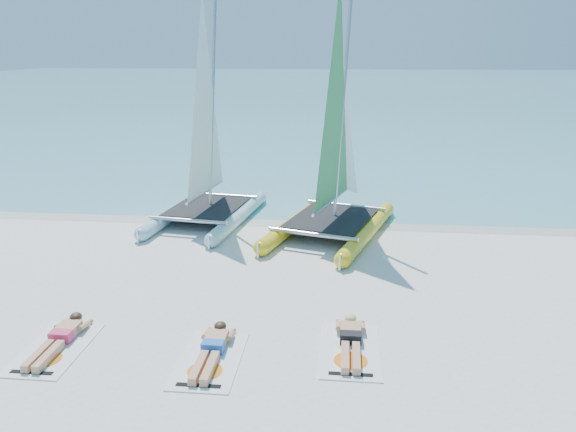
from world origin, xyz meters
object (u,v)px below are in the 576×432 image
Objects in this scene: towel_b at (210,360)px; catamaran_blue at (206,153)px; catamaran_yellow at (339,151)px; towel_a at (55,349)px; sunbather_b at (212,348)px; sunbather_c at (351,339)px; towel_c at (350,350)px; sunbather_a at (60,337)px.

catamaran_blue is at bearing 103.65° from towel_b.
catamaran_yellow reaches higher than towel_a.
sunbather_c is (2.31, 0.54, 0.00)m from sunbather_b.
catamaran_blue is 8.56m from towel_c.
towel_c is (2.31, 0.35, -0.11)m from sunbather_b.
towel_b and towel_c have the same top height.
towel_a is 5.06m from sunbather_c.
sunbather_b is 0.93× the size of towel_c.
catamaran_blue is at bearing 103.98° from sunbather_b.
sunbather_a is 0.93× the size of towel_c.
catamaran_yellow is at bearing 0.93° from catamaran_blue.
catamaran_yellow is 7.83m from towel_b.
sunbather_a is 5.03m from towel_c.
catamaran_yellow is 3.82× the size of towel_c.
catamaran_yellow reaches higher than sunbather_c.
towel_a is at bearing -172.62° from sunbather_c.
catamaran_blue reaches higher than sunbather_a.
sunbather_b is at bearing -171.44° from towel_c.
sunbather_b is (0.00, 0.19, 0.11)m from towel_b.
towel_a is 1.00× the size of towel_c.
towel_a is at bearing -106.39° from catamaran_yellow.
towel_a is 1.00× the size of towel_b.
sunbather_c is at bearing 90.00° from towel_c.
catamaran_blue is 3.64× the size of towel_b.
sunbather_a reaches higher than towel_b.
sunbather_a is (-0.00, 0.19, 0.11)m from towel_a.
sunbather_b reaches higher than towel_c.
towel_b is at bearing -90.00° from sunbather_b.
sunbather_b is at bearing 2.35° from towel_a.
towel_b is at bearing -5.74° from sunbather_a.
sunbather_b is at bearing -68.00° from catamaran_blue.
sunbather_a is 0.93× the size of towel_b.
catamaran_blue is 3.64× the size of towel_c.
sunbather_a is at bearing -174.78° from sunbather_c.
catamaran_yellow is 4.09× the size of sunbather_b.
catamaran_blue is 8.21m from towel_b.
towel_a is 1.07× the size of sunbather_a.
catamaran_yellow is 8.84m from towel_a.
towel_c is at bearing -70.32° from catamaran_yellow.
towel_b is at bearing -68.33° from catamaran_blue.
sunbather_a is at bearing -107.10° from catamaran_yellow.
towel_c is 1.07× the size of sunbather_c.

